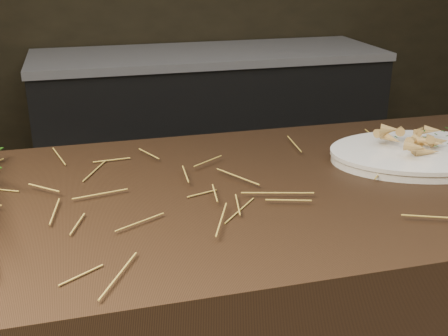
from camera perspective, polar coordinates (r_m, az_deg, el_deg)
The scene contains 4 objects.
back_counter at distance 3.08m, azimuth -1.46°, elevation 4.09°, with size 1.82×0.62×0.84m.
straw_bedding at distance 1.13m, azimuth 5.55°, elevation -1.16°, with size 1.40×0.60×0.02m, color olive, non-canonical shape.
serving_platter at distance 1.33m, azimuth 19.45°, elevation 1.19°, with size 0.41×0.27×0.02m, color white, non-canonical shape.
roasted_veg_heap at distance 1.32m, azimuth 19.63°, elevation 2.56°, with size 0.20×0.15×0.05m, color #A87136, non-canonical shape.
Camera 1 is at (-0.37, -0.68, 1.35)m, focal length 45.00 mm.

